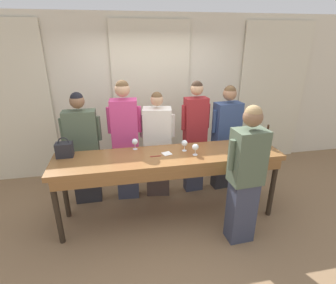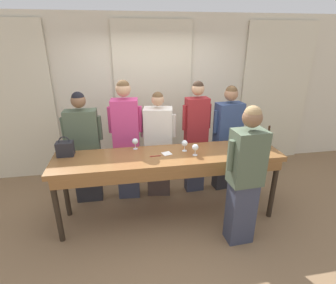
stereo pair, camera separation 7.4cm
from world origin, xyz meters
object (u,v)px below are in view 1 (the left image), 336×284
at_px(wine_glass_center_right, 251,135).
at_px(potted_plant, 258,147).
at_px(guest_olive_jacket, 83,149).
at_px(guest_pink_top, 126,140).
at_px(wine_bottle, 266,139).
at_px(wine_glass_center_mid, 246,141).
at_px(wine_glass_front_right, 135,142).
at_px(wine_glass_center_left, 195,147).
at_px(tasting_bar, 169,161).
at_px(guest_striped_shirt, 195,136).
at_px(guest_navy_coat, 226,137).
at_px(host_pouring, 246,176).
at_px(handbag, 64,150).
at_px(guest_cream_sweater, 158,146).
at_px(wine_glass_front_mid, 184,143).
at_px(wine_glass_front_left, 255,137).

distance_m(wine_glass_center_right, potted_plant, 1.56).
bearing_deg(guest_olive_jacket, guest_pink_top, -0.00).
xyz_separation_m(wine_bottle, wine_glass_center_mid, (-0.31, -0.00, -0.01)).
xyz_separation_m(wine_glass_front_right, wine_glass_center_left, (0.76, -0.34, 0.00)).
xyz_separation_m(tasting_bar, wine_glass_front_right, (-0.42, 0.28, 0.20)).
bearing_deg(guest_striped_shirt, guest_pink_top, 180.00).
xyz_separation_m(guest_navy_coat, host_pouring, (-0.28, -1.25, 0.01)).
bearing_deg(handbag, potted_plant, 18.02).
bearing_deg(tasting_bar, wine_glass_center_left, -10.17).
bearing_deg(guest_cream_sweater, guest_olive_jacket, 180.00).
distance_m(wine_bottle, wine_glass_front_right, 1.83).
xyz_separation_m(wine_glass_front_mid, host_pouring, (0.56, -0.70, -0.18)).
bearing_deg(wine_glass_center_left, wine_bottle, 3.90).
distance_m(wine_bottle, host_pouring, 0.87).
height_order(wine_glass_center_mid, guest_striped_shirt, guest_striped_shirt).
relative_size(wine_glass_center_mid, guest_olive_jacket, 0.09).
relative_size(wine_glass_front_mid, guest_striped_shirt, 0.08).
bearing_deg(handbag, tasting_bar, -9.21).
relative_size(handbag, guest_navy_coat, 0.15).
height_order(wine_glass_center_mid, host_pouring, host_pouring).
bearing_deg(guest_striped_shirt, wine_glass_center_right, -31.52).
bearing_deg(potted_plant, guest_pink_top, -165.55).
bearing_deg(guest_cream_sweater, guest_navy_coat, -0.00).
relative_size(wine_glass_center_right, potted_plant, 0.22).
height_order(tasting_bar, wine_glass_center_left, wine_glass_center_left).
bearing_deg(guest_pink_top, wine_bottle, -18.35).
bearing_deg(potted_plant, guest_olive_jacket, -168.23).
relative_size(wine_bottle, wine_glass_center_mid, 2.11).
xyz_separation_m(wine_glass_front_left, potted_plant, (0.81, 1.21, -0.72)).
distance_m(wine_glass_front_left, wine_glass_center_mid, 0.23).
relative_size(wine_glass_front_right, guest_striped_shirt, 0.08).
height_order(wine_glass_front_left, guest_cream_sweater, guest_cream_sweater).
height_order(tasting_bar, guest_cream_sweater, guest_cream_sweater).
distance_m(handbag, guest_navy_coat, 2.44).
relative_size(guest_navy_coat, host_pouring, 0.99).
relative_size(wine_glass_center_left, guest_navy_coat, 0.09).
relative_size(wine_glass_front_right, guest_pink_top, 0.08).
relative_size(wine_glass_center_mid, guest_pink_top, 0.08).
height_order(wine_glass_front_right, guest_olive_jacket, guest_olive_jacket).
xyz_separation_m(wine_glass_front_right, guest_striped_shirt, (0.97, 0.37, -0.12)).
bearing_deg(wine_glass_front_mid, guest_navy_coat, 33.20).
xyz_separation_m(wine_glass_front_left, guest_navy_coat, (-0.21, 0.53, -0.18)).
distance_m(wine_glass_front_right, host_pouring, 1.51).
bearing_deg(guest_olive_jacket, wine_glass_center_mid, -15.97).
xyz_separation_m(wine_glass_center_left, host_pouring, (0.45, -0.54, -0.18)).
height_order(wine_glass_center_left, guest_navy_coat, guest_navy_coat).
height_order(tasting_bar, wine_glass_center_right, wine_glass_center_right).
distance_m(handbag, wine_glass_front_mid, 1.56).
xyz_separation_m(guest_pink_top, guest_cream_sweater, (0.49, 0.00, -0.12)).
distance_m(guest_olive_jacket, guest_cream_sweater, 1.11).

